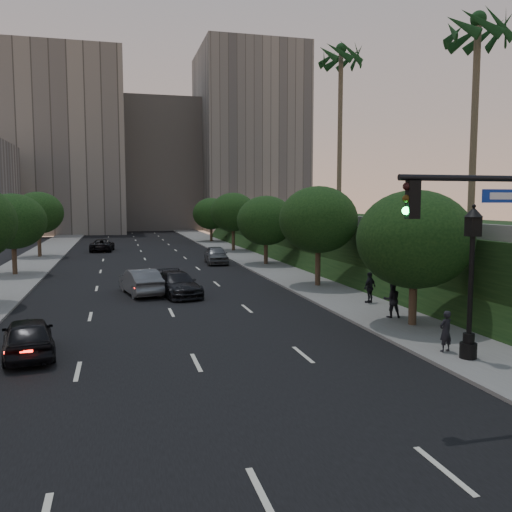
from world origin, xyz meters
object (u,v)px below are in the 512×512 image
object	(u,v)px
sedan_far_left	(102,245)
pedestrian_b	(392,300)
sedan_near_left	(28,337)
sedan_mid_left	(141,282)
sedan_far_right	(216,255)
sedan_near_right	(177,284)
pedestrian_c	(370,287)
street_lamp	(471,289)
pedestrian_a	(446,331)

from	to	relation	value
sedan_far_left	pedestrian_b	size ratio (longest dim) A/B	2.99
sedan_near_left	sedan_mid_left	world-z (taller)	sedan_mid_left
sedan_near_left	sedan_far_right	world-z (taller)	sedan_far_right
sedan_near_right	pedestrian_c	distance (m)	11.44
street_lamp	sedan_far_left	distance (m)	50.21
pedestrian_b	pedestrian_c	size ratio (longest dim) A/B	1.01
street_lamp	sedan_near_left	world-z (taller)	street_lamp
street_lamp	pedestrian_a	world-z (taller)	street_lamp
sedan_near_left	sedan_far_left	xyz separation A→B (m)	(1.57, 43.61, -0.03)
sedan_near_left	pedestrian_c	distance (m)	17.69
sedan_far_right	pedestrian_a	world-z (taller)	pedestrian_a
sedan_far_right	pedestrian_c	world-z (taller)	pedestrian_c
sedan_near_left	pedestrian_a	xyz separation A→B (m)	(14.98, -3.70, 0.17)
sedan_mid_left	sedan_far_right	world-z (taller)	sedan_far_right
sedan_mid_left	sedan_far_left	size ratio (longest dim) A/B	0.94
sedan_mid_left	pedestrian_a	xyz separation A→B (m)	(10.39, -16.36, 0.12)
sedan_mid_left	pedestrian_b	bearing A→B (deg)	125.90
pedestrian_b	sedan_far_right	bearing A→B (deg)	-69.40
sedan_near_right	sedan_far_right	size ratio (longest dim) A/B	1.05
sedan_near_left	sedan_far_left	world-z (taller)	sedan_near_left
street_lamp	sedan_far_left	size ratio (longest dim) A/B	1.09
sedan_mid_left	sedan_far_left	xyz separation A→B (m)	(-3.02, 30.96, -0.08)
sedan_near_left	sedan_near_right	bearing A→B (deg)	-129.26
street_lamp	sedan_near_right	size ratio (longest dim) A/B	1.11
sedan_far_left	pedestrian_a	distance (m)	49.18
sedan_far_right	sedan_mid_left	bearing A→B (deg)	-112.48
sedan_mid_left	pedestrian_a	bearing A→B (deg)	110.77
sedan_near_left	pedestrian_a	size ratio (longest dim) A/B	2.85
street_lamp	sedan_near_left	size ratio (longest dim) A/B	1.28
pedestrian_a	pedestrian_b	size ratio (longest dim) A/B	0.89
sedan_far_left	sedan_far_right	bearing A→B (deg)	129.14
street_lamp	sedan_near_left	bearing A→B (deg)	163.06
sedan_near_right	pedestrian_c	xyz separation A→B (m)	(9.96, -5.63, 0.27)
sedan_far_right	street_lamp	bearing A→B (deg)	-80.76
street_lamp	sedan_near_left	distance (m)	16.09
sedan_far_right	sedan_near_right	bearing A→B (deg)	-104.54
sedan_far_right	pedestrian_a	xyz separation A→B (m)	(2.94, -31.60, 0.10)
sedan_far_left	pedestrian_c	xyz separation A→B (m)	(15.09, -37.67, 0.29)
sedan_near_left	pedestrian_b	size ratio (longest dim) A/B	2.54
sedan_mid_left	pedestrian_b	distance (m)	15.45
street_lamp	pedestrian_c	xyz separation A→B (m)	(1.38, 10.60, -1.63)
sedan_far_right	sedan_far_left	bearing A→B (deg)	127.26
sedan_near_left	sedan_mid_left	bearing A→B (deg)	-119.11
sedan_far_left	sedan_far_right	size ratio (longest dim) A/B	1.07
sedan_mid_left	pedestrian_a	distance (m)	19.38
street_lamp	pedestrian_b	size ratio (longest dim) A/B	3.25
street_lamp	pedestrian_b	distance (m)	7.11
sedan_near_left	sedan_far_left	distance (m)	43.64
sedan_mid_left	sedan_far_right	distance (m)	16.97
sedan_near_left	sedan_far_right	size ratio (longest dim) A/B	0.91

